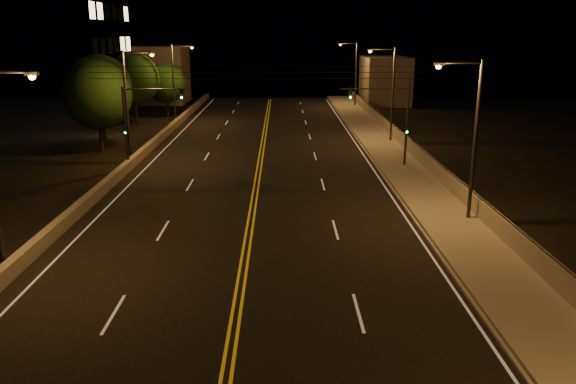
{
  "coord_description": "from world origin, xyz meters",
  "views": [
    {
      "loc": [
        1.67,
        -8.12,
        9.99
      ],
      "look_at": [
        2.0,
        18.0,
        2.5
      ],
      "focal_mm": 35.0,
      "sensor_mm": 36.0,
      "label": 1
    }
  ],
  "objects_px": {
    "streetlight_1": "(470,131)",
    "streetlight_3": "(354,70)",
    "streetlight_2": "(390,89)",
    "tree_3": "(166,84)",
    "tree_0": "(97,95)",
    "traffic_signal_left": "(138,118)",
    "traffic_signal_right": "(394,117)",
    "streetlight_5": "(130,99)",
    "tree_2": "(134,79)",
    "tree_1": "(100,86)",
    "streetlight_6": "(176,78)"
  },
  "relations": [
    {
      "from": "tree_1",
      "to": "tree_2",
      "type": "height_order",
      "value": "tree_1"
    },
    {
      "from": "traffic_signal_right",
      "to": "tree_3",
      "type": "bearing_deg",
      "value": 129.31
    },
    {
      "from": "streetlight_5",
      "to": "tree_3",
      "type": "xyz_separation_m",
      "value": [
        -2.14,
        24.74,
        -1.02
      ]
    },
    {
      "from": "streetlight_2",
      "to": "tree_0",
      "type": "xyz_separation_m",
      "value": [
        -25.22,
        -3.44,
        -0.15
      ]
    },
    {
      "from": "traffic_signal_right",
      "to": "traffic_signal_left",
      "type": "distance_m",
      "value": 18.81
    },
    {
      "from": "streetlight_2",
      "to": "traffic_signal_right",
      "type": "height_order",
      "value": "streetlight_2"
    },
    {
      "from": "streetlight_6",
      "to": "tree_3",
      "type": "xyz_separation_m",
      "value": [
        -2.14,
        5.07,
        -1.02
      ]
    },
    {
      "from": "traffic_signal_right",
      "to": "tree_2",
      "type": "distance_m",
      "value": 33.54
    },
    {
      "from": "tree_0",
      "to": "traffic_signal_left",
      "type": "bearing_deg",
      "value": -52.46
    },
    {
      "from": "streetlight_2",
      "to": "traffic_signal_right",
      "type": "relative_size",
      "value": 1.4
    },
    {
      "from": "streetlight_2",
      "to": "tree_3",
      "type": "distance_m",
      "value": 29.13
    },
    {
      "from": "streetlight_6",
      "to": "streetlight_5",
      "type": "bearing_deg",
      "value": -90.0
    },
    {
      "from": "streetlight_3",
      "to": "tree_3",
      "type": "xyz_separation_m",
      "value": [
        -23.55,
        -8.61,
        -1.02
      ]
    },
    {
      "from": "traffic_signal_left",
      "to": "streetlight_1",
      "type": "bearing_deg",
      "value": -31.62
    },
    {
      "from": "traffic_signal_right",
      "to": "streetlight_2",
      "type": "bearing_deg",
      "value": 81.31
    },
    {
      "from": "streetlight_1",
      "to": "streetlight_6",
      "type": "distance_m",
      "value": 40.49
    },
    {
      "from": "tree_0",
      "to": "tree_1",
      "type": "height_order",
      "value": "tree_1"
    },
    {
      "from": "streetlight_3",
      "to": "tree_3",
      "type": "relative_size",
      "value": 1.36
    },
    {
      "from": "tree_0",
      "to": "traffic_signal_right",
      "type": "bearing_deg",
      "value": -15.06
    },
    {
      "from": "tree_0",
      "to": "streetlight_2",
      "type": "bearing_deg",
      "value": 7.77
    },
    {
      "from": "tree_2",
      "to": "tree_1",
      "type": "bearing_deg",
      "value": -94.25
    },
    {
      "from": "streetlight_3",
      "to": "tree_2",
      "type": "distance_m",
      "value": 29.29
    },
    {
      "from": "streetlight_6",
      "to": "traffic_signal_right",
      "type": "height_order",
      "value": "streetlight_6"
    },
    {
      "from": "tree_1",
      "to": "traffic_signal_right",
      "type": "bearing_deg",
      "value": -26.73
    },
    {
      "from": "streetlight_1",
      "to": "tree_2",
      "type": "distance_m",
      "value": 43.84
    },
    {
      "from": "streetlight_2",
      "to": "tree_0",
      "type": "height_order",
      "value": "streetlight_2"
    },
    {
      "from": "streetlight_2",
      "to": "streetlight_6",
      "type": "bearing_deg",
      "value": 150.67
    },
    {
      "from": "streetlight_5",
      "to": "tree_2",
      "type": "height_order",
      "value": "streetlight_5"
    },
    {
      "from": "tree_1",
      "to": "traffic_signal_left",
      "type": "bearing_deg",
      "value": -62.51
    },
    {
      "from": "streetlight_6",
      "to": "tree_0",
      "type": "relative_size",
      "value": 1.12
    },
    {
      "from": "streetlight_3",
      "to": "tree_3",
      "type": "distance_m",
      "value": 25.1
    },
    {
      "from": "streetlight_3",
      "to": "streetlight_5",
      "type": "distance_m",
      "value": 39.63
    },
    {
      "from": "traffic_signal_left",
      "to": "tree_2",
      "type": "bearing_deg",
      "value": 104.78
    },
    {
      "from": "streetlight_5",
      "to": "tree_3",
      "type": "distance_m",
      "value": 24.85
    },
    {
      "from": "streetlight_1",
      "to": "streetlight_3",
      "type": "bearing_deg",
      "value": 90.0
    },
    {
      "from": "streetlight_3",
      "to": "tree_0",
      "type": "xyz_separation_m",
      "value": [
        -25.22,
        -29.16,
        -0.15
      ]
    },
    {
      "from": "streetlight_2",
      "to": "tree_2",
      "type": "relative_size",
      "value": 1.1
    },
    {
      "from": "traffic_signal_left",
      "to": "tree_1",
      "type": "height_order",
      "value": "tree_1"
    },
    {
      "from": "streetlight_1",
      "to": "tree_2",
      "type": "height_order",
      "value": "streetlight_1"
    },
    {
      "from": "streetlight_5",
      "to": "traffic_signal_left",
      "type": "relative_size",
      "value": 1.4
    },
    {
      "from": "streetlight_5",
      "to": "tree_0",
      "type": "xyz_separation_m",
      "value": [
        -3.8,
        4.19,
        -0.15
      ]
    },
    {
      "from": "tree_3",
      "to": "tree_0",
      "type": "bearing_deg",
      "value": -94.63
    },
    {
      "from": "streetlight_2",
      "to": "traffic_signal_left",
      "type": "distance_m",
      "value": 22.59
    },
    {
      "from": "streetlight_2",
      "to": "streetlight_3",
      "type": "distance_m",
      "value": 25.71
    },
    {
      "from": "streetlight_3",
      "to": "tree_1",
      "type": "relative_size",
      "value": 1.08
    },
    {
      "from": "streetlight_6",
      "to": "streetlight_2",
      "type": "bearing_deg",
      "value": -29.33
    },
    {
      "from": "streetlight_2",
      "to": "tree_2",
      "type": "height_order",
      "value": "streetlight_2"
    },
    {
      "from": "tree_1",
      "to": "tree_2",
      "type": "bearing_deg",
      "value": 85.75
    },
    {
      "from": "streetlight_2",
      "to": "streetlight_5",
      "type": "height_order",
      "value": "same"
    },
    {
      "from": "traffic_signal_left",
      "to": "tree_2",
      "type": "xyz_separation_m",
      "value": [
        -5.96,
        22.59,
        1.03
      ]
    }
  ]
}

